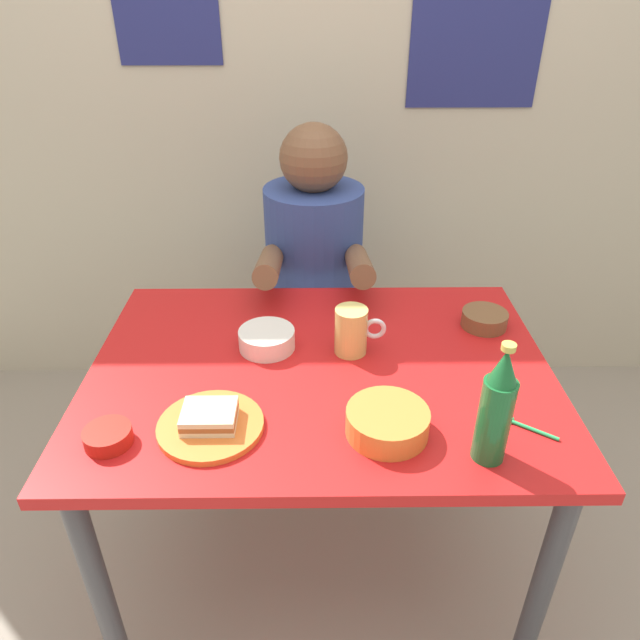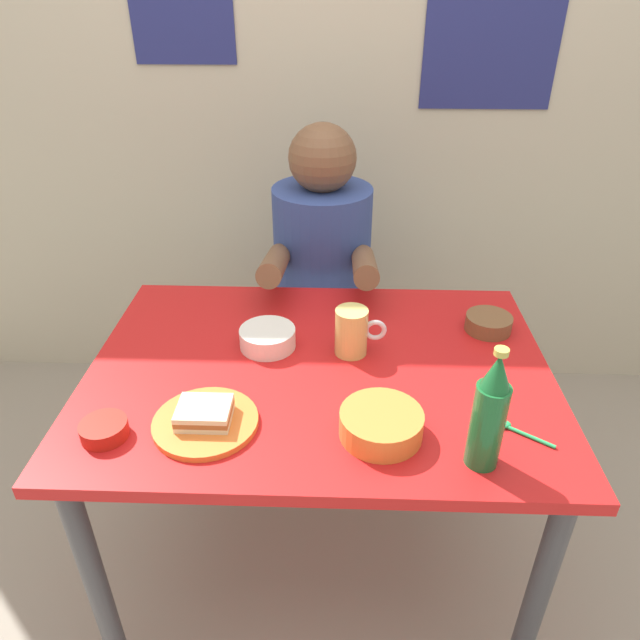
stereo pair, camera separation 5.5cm
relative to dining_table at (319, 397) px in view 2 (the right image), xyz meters
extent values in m
plane|color=gray|center=(0.00, 0.00, -0.65)|extent=(6.00, 6.00, 0.00)
cube|color=#BCB299|center=(0.00, 1.05, 0.65)|extent=(4.40, 0.08, 2.60)
cube|color=navy|center=(0.54, 1.01, 0.78)|extent=(0.45, 0.01, 0.58)
cube|color=red|center=(0.00, 0.00, 0.08)|extent=(1.10, 0.80, 0.03)
cylinder|color=#3F3F44|center=(-0.49, -0.34, -0.29)|extent=(0.05, 0.05, 0.71)
cylinder|color=#3F3F44|center=(0.49, -0.34, -0.29)|extent=(0.05, 0.05, 0.71)
cylinder|color=#3F3F44|center=(-0.49, 0.34, -0.29)|extent=(0.05, 0.05, 0.71)
cylinder|color=#3F3F44|center=(0.49, 0.34, -0.29)|extent=(0.05, 0.05, 0.71)
cylinder|color=#4C4C51|center=(-0.01, 0.63, -0.44)|extent=(0.08, 0.08, 0.41)
cylinder|color=maroon|center=(-0.01, 0.63, -0.22)|extent=(0.34, 0.34, 0.04)
cylinder|color=#33478C|center=(-0.01, 0.63, 0.06)|extent=(0.32, 0.32, 0.52)
sphere|color=brown|center=(-0.01, 0.63, 0.42)|extent=(0.21, 0.21, 0.21)
cylinder|color=brown|center=(-0.14, 0.38, 0.18)|extent=(0.07, 0.31, 0.14)
cylinder|color=brown|center=(0.12, 0.38, 0.18)|extent=(0.07, 0.31, 0.14)
cylinder|color=orange|center=(-0.23, -0.22, 0.10)|extent=(0.22, 0.22, 0.01)
cube|color=beige|center=(-0.23, -0.22, 0.11)|extent=(0.11, 0.09, 0.01)
cube|color=#9E592D|center=(-0.23, -0.22, 0.13)|extent=(0.11, 0.09, 0.01)
cube|color=beige|center=(-0.23, -0.22, 0.14)|extent=(0.11, 0.09, 0.01)
cylinder|color=#D1BC66|center=(0.08, 0.06, 0.15)|extent=(0.08, 0.08, 0.12)
torus|color=silver|center=(0.13, 0.06, 0.16)|extent=(0.06, 0.01, 0.06)
cylinder|color=#19602D|center=(0.32, -0.30, 0.18)|extent=(0.06, 0.06, 0.18)
cone|color=#19602D|center=(0.32, -0.30, 0.31)|extent=(0.05, 0.05, 0.07)
cylinder|color=#BFB74C|center=(0.32, -0.30, 0.35)|extent=(0.03, 0.03, 0.01)
cylinder|color=#B21E14|center=(-0.43, -0.26, 0.11)|extent=(0.10, 0.10, 0.03)
cylinder|color=maroon|center=(-0.43, -0.26, 0.12)|extent=(0.08, 0.08, 0.02)
cylinder|color=silver|center=(-0.13, 0.08, 0.12)|extent=(0.14, 0.14, 0.05)
cylinder|color=tan|center=(-0.13, 0.08, 0.13)|extent=(0.11, 0.11, 0.02)
cylinder|color=brown|center=(0.44, 0.18, 0.11)|extent=(0.12, 0.12, 0.04)
cylinder|color=brown|center=(0.44, 0.18, 0.12)|extent=(0.10, 0.10, 0.02)
cylinder|color=orange|center=(0.13, -0.23, 0.12)|extent=(0.17, 0.17, 0.05)
cylinder|color=#B25B2D|center=(0.13, -0.23, 0.13)|extent=(0.14, 0.14, 0.02)
cylinder|color=#26A559|center=(0.43, -0.23, 0.10)|extent=(0.09, 0.07, 0.01)
ellipsoid|color=#26A559|center=(0.39, -0.20, 0.10)|extent=(0.04, 0.02, 0.01)
camera|label=1|loc=(-0.01, -1.12, 0.90)|focal=32.37mm
camera|label=2|loc=(0.04, -1.12, 0.90)|focal=32.37mm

